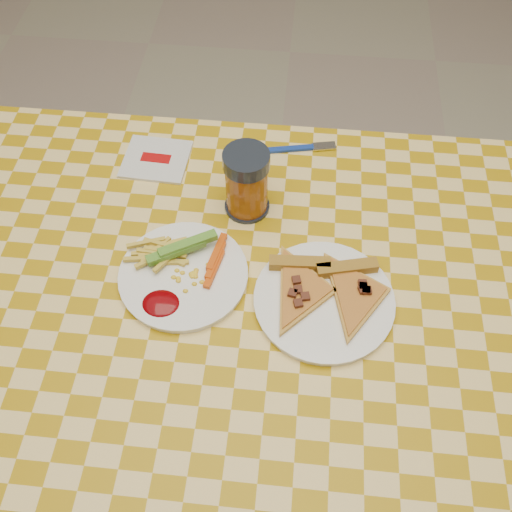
% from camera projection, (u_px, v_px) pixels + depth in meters
% --- Properties ---
extents(ground, '(8.00, 8.00, 0.00)m').
position_uv_depth(ground, '(250.00, 431.00, 1.62)').
color(ground, '#BAB296').
rests_on(ground, ground).
extents(table, '(1.28, 0.88, 0.76)m').
position_uv_depth(table, '(246.00, 314.00, 1.07)').
color(table, silver).
rests_on(table, ground).
extents(plate_left, '(0.29, 0.29, 0.01)m').
position_uv_depth(plate_left, '(184.00, 276.00, 1.02)').
color(plate_left, white).
rests_on(plate_left, table).
extents(plate_right, '(0.27, 0.27, 0.01)m').
position_uv_depth(plate_right, '(324.00, 301.00, 0.99)').
color(plate_right, white).
rests_on(plate_right, table).
extents(fries_veggies, '(0.20, 0.18, 0.04)m').
position_uv_depth(fries_veggies, '(180.00, 262.00, 1.02)').
color(fries_veggies, gold).
rests_on(fries_veggies, plate_left).
extents(pizza_slices, '(0.26, 0.24, 0.02)m').
position_uv_depth(pizza_slices, '(326.00, 289.00, 0.99)').
color(pizza_slices, gold).
rests_on(pizza_slices, plate_right).
extents(drink_glass, '(0.09, 0.09, 0.14)m').
position_uv_depth(drink_glass, '(247.00, 183.00, 1.06)').
color(drink_glass, black).
rests_on(drink_glass, table).
extents(napkin, '(0.14, 0.13, 0.01)m').
position_uv_depth(napkin, '(156.00, 159.00, 1.19)').
color(napkin, silver).
rests_on(napkin, table).
extents(fork, '(0.16, 0.05, 0.01)m').
position_uv_depth(fork, '(300.00, 148.00, 1.21)').
color(fork, navy).
rests_on(fork, table).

